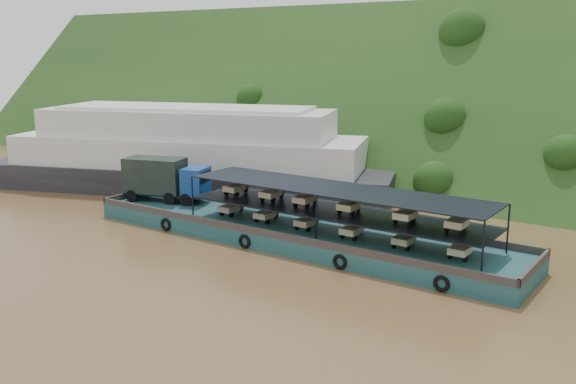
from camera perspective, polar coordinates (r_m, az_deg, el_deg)
The scene contains 4 objects.
ground at distance 47.79m, azimuth -0.08°, elevation -4.70°, with size 160.00×160.00×0.00m, color brown.
hillside at distance 79.21m, azimuth 14.97°, elevation 1.87°, with size 140.00×28.00×28.00m, color #193413.
cargo_barge at distance 49.15m, azimuth -0.98°, elevation -2.70°, with size 35.11×7.18×4.95m.
passenger_ferry at distance 66.74m, azimuth -8.87°, elevation 3.42°, with size 43.21×24.42×8.54m.
Camera 1 is at (26.04, -37.43, 14.29)m, focal length 40.00 mm.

